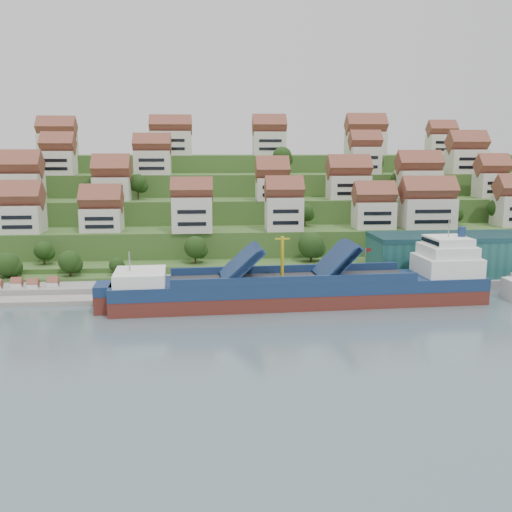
{
  "coord_description": "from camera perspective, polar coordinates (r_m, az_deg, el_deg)",
  "views": [
    {
      "loc": [
        -18.48,
        -118.33,
        32.42
      ],
      "look_at": [
        -7.41,
        14.0,
        8.0
      ],
      "focal_mm": 40.0,
      "sensor_mm": 36.0,
      "label": 1
    }
  ],
  "objects": [
    {
      "name": "warehouse",
      "position": [
        154.65,
        22.41,
        0.24
      ],
      "size": [
        60.0,
        15.0,
        10.0
      ],
      "primitive_type": "cube",
      "color": "#1F5652",
      "rests_on": "quay"
    },
    {
      "name": "pebble_beach",
      "position": [
        139.88,
        -21.09,
        -3.48
      ],
      "size": [
        45.0,
        20.0,
        1.0
      ],
      "primitive_type": "cube",
      "color": "gray",
      "rests_on": "ground"
    },
    {
      "name": "hillside_trees",
      "position": [
        162.66,
        -0.76,
        4.63
      ],
      "size": [
        142.99,
        62.51,
        31.02
      ],
      "color": "#203E14",
      "rests_on": "ground"
    },
    {
      "name": "ground",
      "position": [
        124.07,
        3.96,
        -4.75
      ],
      "size": [
        300.0,
        300.0,
        0.0
      ],
      "primitive_type": "plane",
      "color": "slate",
      "rests_on": "ground"
    },
    {
      "name": "hillside_village",
      "position": [
        179.95,
        2.08,
        7.76
      ],
      "size": [
        156.55,
        64.89,
        28.41
      ],
      "color": "beige",
      "rests_on": "ground"
    },
    {
      "name": "quay",
      "position": [
        142.26,
        11.05,
        -2.49
      ],
      "size": [
        180.0,
        14.0,
        2.2
      ],
      "primitive_type": "cube",
      "color": "gray",
      "rests_on": "ground"
    },
    {
      "name": "beach_huts",
      "position": [
        138.94,
        -22.07,
        -2.96
      ],
      "size": [
        14.4,
        3.7,
        2.2
      ],
      "color": "white",
      "rests_on": "pebble_beach"
    },
    {
      "name": "hillside",
      "position": [
        223.71,
        -0.02,
        4.84
      ],
      "size": [
        260.0,
        128.0,
        31.0
      ],
      "color": "#2D4C1E",
      "rests_on": "ground"
    },
    {
      "name": "flagpole",
      "position": [
        135.87,
        10.93,
        -0.6
      ],
      "size": [
        1.28,
        0.16,
        8.0
      ],
      "color": "gray",
      "rests_on": "quay"
    },
    {
      "name": "cargo_ship",
      "position": [
        123.31,
        5.52,
        -3.26
      ],
      "size": [
        80.35,
        16.29,
        17.73
      ],
      "rotation": [
        0.0,
        0.0,
        0.05
      ],
      "color": "#58221B",
      "rests_on": "ground"
    }
  ]
}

